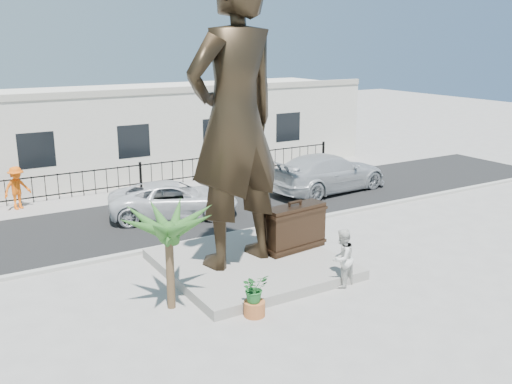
# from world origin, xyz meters

# --- Properties ---
(ground) EXTENTS (100.00, 100.00, 0.00)m
(ground) POSITION_xyz_m (0.00, 0.00, 0.00)
(ground) COLOR #9E9991
(ground) RESTS_ON ground
(street) EXTENTS (40.00, 7.00, 0.01)m
(street) POSITION_xyz_m (0.00, 8.00, 0.01)
(street) COLOR black
(street) RESTS_ON ground
(curb) EXTENTS (40.00, 0.25, 0.12)m
(curb) POSITION_xyz_m (0.00, 4.50, 0.06)
(curb) COLOR #A5A399
(curb) RESTS_ON ground
(far_sidewalk) EXTENTS (40.00, 2.50, 0.02)m
(far_sidewalk) POSITION_xyz_m (0.00, 12.00, 0.01)
(far_sidewalk) COLOR #9E9991
(far_sidewalk) RESTS_ON ground
(plinth) EXTENTS (5.20, 5.20, 0.30)m
(plinth) POSITION_xyz_m (-0.50, 1.50, 0.15)
(plinth) COLOR gray
(plinth) RESTS_ON ground
(fence) EXTENTS (22.00, 0.10, 1.20)m
(fence) POSITION_xyz_m (0.00, 12.80, 0.60)
(fence) COLOR black
(fence) RESTS_ON ground
(building) EXTENTS (28.00, 7.00, 4.40)m
(building) POSITION_xyz_m (0.00, 17.00, 2.20)
(building) COLOR silver
(building) RESTS_ON ground
(statue) EXTENTS (3.52, 2.63, 8.77)m
(statue) POSITION_xyz_m (-0.97, 1.60, 4.69)
(statue) COLOR black
(statue) RESTS_ON plinth
(suitcase) EXTENTS (2.19, 0.91, 1.50)m
(suitcase) POSITION_xyz_m (1.18, 1.52, 1.05)
(suitcase) COLOR #2F1F14
(suitcase) RESTS_ON plinth
(tourist) EXTENTS (1.01, 0.90, 1.73)m
(tourist) POSITION_xyz_m (1.09, -1.02, 0.87)
(tourist) COLOR silver
(tourist) RESTS_ON ground
(car_white) EXTENTS (5.64, 3.88, 1.43)m
(car_white) POSITION_xyz_m (-0.43, 7.73, 0.73)
(car_white) COLOR silver
(car_white) RESTS_ON street
(car_silver) EXTENTS (6.31, 3.03, 1.77)m
(car_silver) POSITION_xyz_m (7.43, 7.77, 0.90)
(car_silver) COLOR #AEB0B3
(car_silver) RESTS_ON street
(worker) EXTENTS (1.35, 1.07, 1.83)m
(worker) POSITION_xyz_m (-5.66, 12.10, 0.94)
(worker) COLOR #EB5A0C
(worker) RESTS_ON far_sidewalk
(palm_tree) EXTENTS (1.80, 1.80, 3.20)m
(palm_tree) POSITION_xyz_m (-3.70, 0.25, 0.00)
(palm_tree) COLOR #27531E
(palm_tree) RESTS_ON ground
(planter) EXTENTS (0.56, 0.56, 0.40)m
(planter) POSITION_xyz_m (-2.03, -1.31, 0.20)
(planter) COLOR #AB5B2D
(planter) RESTS_ON ground
(shrub) EXTENTS (0.69, 0.61, 0.76)m
(shrub) POSITION_xyz_m (-2.03, -1.31, 0.78)
(shrub) COLOR #216528
(shrub) RESTS_ON planter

